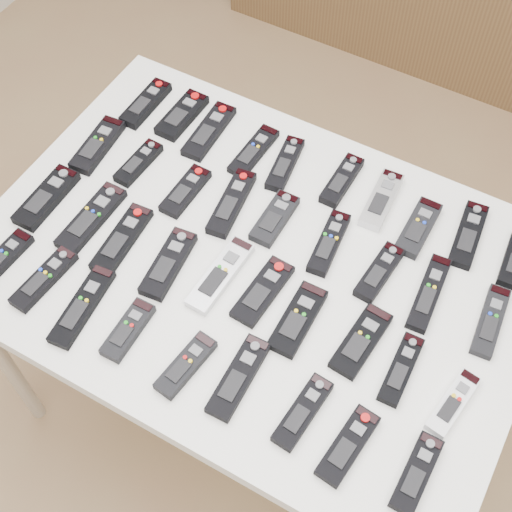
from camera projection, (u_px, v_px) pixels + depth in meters
The scene contains 39 objects.
ground at pixel (269, 397), 2.26m from camera, with size 4.00×4.00×0.00m, color #906749.
table at pixel (256, 275), 1.66m from camera, with size 1.25×0.88×0.78m.
remote_0 at pixel (146, 103), 1.87m from camera, with size 0.05×0.17×0.02m, color black.
remote_1 at pixel (182, 115), 1.85m from camera, with size 0.06×0.17×0.02m, color black.
remote_2 at pixel (209, 131), 1.82m from camera, with size 0.06×0.19×0.02m, color black.
remote_3 at pixel (254, 151), 1.78m from camera, with size 0.05×0.17×0.02m, color black.
remote_4 at pixel (285, 164), 1.75m from camera, with size 0.05×0.17×0.02m, color black.
remote_5 at pixel (342, 180), 1.72m from camera, with size 0.05×0.16×0.02m, color black.
remote_6 at pixel (381, 200), 1.69m from camera, with size 0.05×0.17×0.02m, color #B7B7BC.
remote_7 at pixel (418, 228), 1.65m from camera, with size 0.06×0.16×0.02m, color black.
remote_8 at pixel (468, 235), 1.64m from camera, with size 0.05×0.18×0.02m, color black.
remote_10 at pixel (98, 145), 1.79m from camera, with size 0.06×0.18×0.02m, color black.
remote_11 at pixel (139, 163), 1.76m from camera, with size 0.04×0.15×0.02m, color black.
remote_12 at pixel (186, 191), 1.71m from camera, with size 0.05×0.16×0.02m, color black.
remote_13 at pixel (232, 203), 1.69m from camera, with size 0.05×0.20×0.02m, color black.
remote_14 at pixel (275, 218), 1.66m from camera, with size 0.06×0.15×0.02m, color black.
remote_15 at pixel (329, 243), 1.62m from camera, with size 0.05×0.17×0.02m, color black.
remote_16 at pixel (379, 272), 1.58m from camera, with size 0.05×0.16×0.02m, color black.
remote_17 at pixel (429, 293), 1.55m from camera, with size 0.05×0.20×0.02m, color black.
remote_18 at pixel (490, 321), 1.51m from camera, with size 0.05×0.18×0.02m, color black.
remote_19 at pixel (47, 198), 1.69m from camera, with size 0.06×0.19×0.02m, color black.
remote_20 at pixel (91, 218), 1.66m from camera, with size 0.06×0.20×0.02m, color black.
remote_21 at pixel (122, 239), 1.63m from camera, with size 0.06×0.20×0.02m, color black.
remote_22 at pixel (168, 264), 1.59m from camera, with size 0.06×0.18×0.02m, color black.
remote_23 at pixel (220, 275), 1.58m from camera, with size 0.05×0.20×0.02m, color #B7B7BC.
remote_24 at pixel (263, 291), 1.55m from camera, with size 0.06×0.18×0.02m, color black.
remote_25 at pixel (298, 319), 1.51m from camera, with size 0.06×0.18×0.02m, color black.
remote_26 at pixel (361, 341), 1.49m from camera, with size 0.06×0.17×0.02m, color black.
remote_27 at pixel (401, 369), 1.45m from camera, with size 0.04×0.16×0.02m, color black.
remote_28 at pixel (453, 403), 1.41m from camera, with size 0.04×0.15×0.02m, color silver.
remote_29 at pixel (3, 258), 1.60m from camera, with size 0.05×0.16×0.02m, color black.
remote_30 at pixel (44, 279), 1.57m from camera, with size 0.05×0.17×0.02m, color black.
remote_31 at pixel (82, 306), 1.53m from camera, with size 0.05×0.20×0.02m, color black.
remote_32 at pixel (128, 330), 1.50m from camera, with size 0.05×0.14×0.02m, color black.
remote_33 at pixel (186, 365), 1.45m from camera, with size 0.05×0.15×0.02m, color black.
remote_34 at pixel (239, 377), 1.44m from camera, with size 0.05×0.19×0.02m, color black.
remote_35 at pixel (303, 412), 1.40m from camera, with size 0.05×0.16×0.02m, color black.
remote_36 at pixel (348, 445), 1.36m from camera, with size 0.05×0.16×0.02m, color black.
remote_37 at pixel (417, 473), 1.33m from camera, with size 0.05×0.16×0.02m, color black.
Camera 1 is at (0.40, -0.79, 2.13)m, focal length 50.00 mm.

